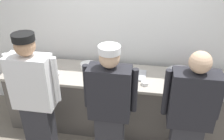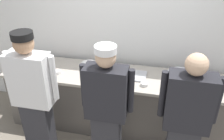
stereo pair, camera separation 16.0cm
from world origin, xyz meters
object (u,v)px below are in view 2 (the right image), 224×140
(chef_far_right, at_px, (186,121))
(squeeze_bottle_secondary, at_px, (196,70))
(chef_center, at_px, (106,109))
(plate_stack_front, at_px, (96,73))
(mixing_bowl_steel, at_px, (181,77))
(chef_near_left, at_px, (33,96))
(sheet_tray, at_px, (131,75))
(ramekin_green_sauce, at_px, (57,72))
(ramekin_yellow_sauce, at_px, (39,71))
(chefs_knife, at_px, (206,91))
(ramekin_red_sauce, at_px, (144,84))
(plate_stack_rear, at_px, (89,65))
(squeeze_bottle_primary, at_px, (48,68))

(chef_far_right, relative_size, squeeze_bottle_secondary, 8.65)
(chef_center, distance_m, plate_stack_front, 0.74)
(mixing_bowl_steel, bearing_deg, chef_near_left, -155.42)
(chef_far_right, height_order, mixing_bowl_steel, chef_far_right)
(sheet_tray, bearing_deg, chef_near_left, -144.44)
(chef_center, distance_m, squeeze_bottle_secondary, 1.42)
(chef_far_right, bearing_deg, ramekin_green_sauce, 160.21)
(chef_far_right, distance_m, ramekin_yellow_sauce, 2.12)
(chef_near_left, bearing_deg, mixing_bowl_steel, 24.58)
(chef_center, xyz_separation_m, plate_stack_front, (-0.30, 0.67, 0.05))
(chefs_knife, bearing_deg, ramekin_yellow_sauce, 179.91)
(chef_center, bearing_deg, chefs_knife, 27.46)
(chef_far_right, xyz_separation_m, chefs_knife, (0.27, 0.61, 0.02))
(chef_near_left, relative_size, chef_center, 1.04)
(plate_stack_front, distance_m, ramekin_green_sauce, 0.57)
(chef_center, distance_m, chef_far_right, 0.88)
(ramekin_green_sauce, height_order, chefs_knife, ramekin_green_sauce)
(ramekin_red_sauce, bearing_deg, chef_near_left, -156.50)
(plate_stack_rear, bearing_deg, chef_far_right, -33.64)
(chef_far_right, relative_size, ramekin_red_sauce, 17.35)
(plate_stack_rear, height_order, sheet_tray, plate_stack_rear)
(mixing_bowl_steel, xyz_separation_m, ramekin_green_sauce, (-1.72, -0.19, -0.03))
(ramekin_green_sauce, distance_m, ramekin_red_sauce, 1.24)
(chef_near_left, xyz_separation_m, chef_far_right, (1.79, -0.02, -0.04))
(ramekin_green_sauce, bearing_deg, chef_near_left, -93.86)
(chef_center, height_order, chef_far_right, chef_far_right)
(ramekin_yellow_sauce, distance_m, chefs_knife, 2.29)
(chefs_knife, bearing_deg, ramekin_green_sauce, 179.57)
(ramekin_green_sauce, xyz_separation_m, chefs_knife, (2.02, -0.02, -0.02))
(plate_stack_rear, bearing_deg, mixing_bowl_steel, -3.58)
(chef_near_left, relative_size, squeeze_bottle_primary, 8.26)
(sheet_tray, height_order, ramekin_yellow_sauce, ramekin_yellow_sauce)
(chef_far_right, height_order, squeeze_bottle_primary, chef_far_right)
(sheet_tray, height_order, ramekin_red_sauce, ramekin_red_sauce)
(chefs_knife, bearing_deg, mixing_bowl_steel, 145.76)
(chef_center, relative_size, chefs_knife, 6.14)
(ramekin_red_sauce, height_order, chefs_knife, ramekin_red_sauce)
(chef_center, relative_size, squeeze_bottle_primary, 7.92)
(plate_stack_front, xyz_separation_m, ramekin_yellow_sauce, (-0.84, -0.07, -0.02))
(ramekin_red_sauce, bearing_deg, ramekin_green_sauce, 177.53)
(ramekin_green_sauce, xyz_separation_m, ramekin_yellow_sauce, (-0.27, -0.01, -0.00))
(chef_near_left, height_order, ramekin_red_sauce, chef_near_left)
(squeeze_bottle_secondary, height_order, ramekin_green_sauce, squeeze_bottle_secondary)
(chef_far_right, relative_size, squeeze_bottle_primary, 7.97)
(chef_near_left, bearing_deg, ramekin_yellow_sauce, 111.09)
(plate_stack_front, xyz_separation_m, chefs_knife, (1.46, -0.08, -0.04))
(ramekin_green_sauce, bearing_deg, mixing_bowl_steel, 6.38)
(chef_center, xyz_separation_m, sheet_tray, (0.17, 0.77, 0.02))
(mixing_bowl_steel, bearing_deg, squeeze_bottle_primary, -172.72)
(plate_stack_rear, xyz_separation_m, mixing_bowl_steel, (1.32, -0.08, 0.02))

